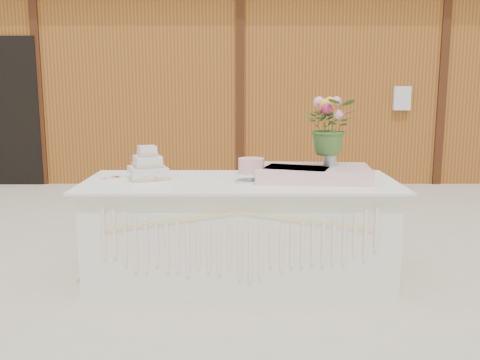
# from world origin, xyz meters

# --- Properties ---
(ground) EXTENTS (80.00, 80.00, 0.00)m
(ground) POSITION_xyz_m (0.00, 0.00, 0.00)
(ground) COLOR beige
(ground) RESTS_ON ground
(barn) EXTENTS (12.60, 4.60, 3.30)m
(barn) POSITION_xyz_m (-0.01, 5.99, 1.68)
(barn) COLOR #9A5A20
(barn) RESTS_ON ground
(cake_table) EXTENTS (2.40, 1.00, 0.77)m
(cake_table) POSITION_xyz_m (0.00, -0.00, 0.39)
(cake_table) COLOR silver
(cake_table) RESTS_ON ground
(wedding_cake) EXTENTS (0.37, 0.37, 0.26)m
(wedding_cake) POSITION_xyz_m (-0.72, 0.08, 0.86)
(wedding_cake) COLOR silver
(wedding_cake) RESTS_ON cake_table
(pink_cake_stand) EXTENTS (0.25, 0.25, 0.18)m
(pink_cake_stand) POSITION_xyz_m (0.09, -0.06, 0.87)
(pink_cake_stand) COLOR white
(pink_cake_stand) RESTS_ON cake_table
(satin_runner) EXTENTS (0.90, 0.57, 0.11)m
(satin_runner) POSITION_xyz_m (0.56, 0.00, 0.82)
(satin_runner) COLOR beige
(satin_runner) RESTS_ON cake_table
(flower_vase) EXTENTS (0.10, 0.10, 0.14)m
(flower_vase) POSITION_xyz_m (0.69, 0.03, 0.95)
(flower_vase) COLOR #B2B3B7
(flower_vase) RESTS_ON satin_runner
(bouquet) EXTENTS (0.41, 0.37, 0.43)m
(bouquet) POSITION_xyz_m (0.69, 0.03, 1.23)
(bouquet) COLOR #3D6428
(bouquet) RESTS_ON flower_vase
(loose_flowers) EXTENTS (0.26, 0.36, 0.02)m
(loose_flowers) POSITION_xyz_m (-1.02, 0.06, 0.78)
(loose_flowers) COLOR pink
(loose_flowers) RESTS_ON cake_table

